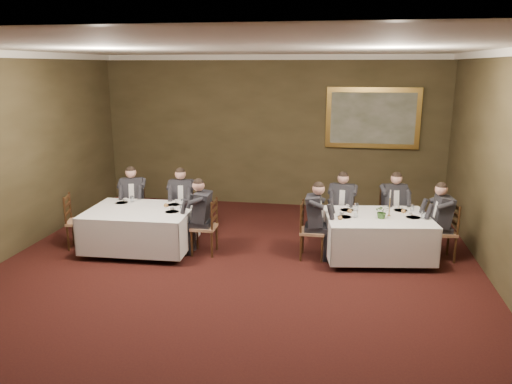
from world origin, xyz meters
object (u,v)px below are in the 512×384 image
(chair_main_backright, at_px, (391,227))
(diner_sec_endright, at_px, (204,226))
(diner_main_backright, at_px, (392,215))
(diner_main_endleft, at_px, (313,230))
(table_second, at_px, (141,226))
(diner_sec_backright, at_px, (182,209))
(chair_main_backleft, at_px, (342,226))
(chair_main_endleft, at_px, (312,242))
(table_main, at_px, (377,234))
(centerpiece, at_px, (382,211))
(diner_main_backleft, at_px, (342,215))
(chair_sec_backleft, at_px, (134,218))
(candlestick, at_px, (390,206))
(chair_sec_endright, at_px, (205,238))
(chair_sec_endleft, at_px, (80,232))
(chair_main_endright, at_px, (442,243))
(diner_main_endright, at_px, (442,231))
(painting, at_px, (373,118))
(diner_sec_backleft, at_px, (134,207))
(chair_sec_backright, at_px, (183,220))

(chair_main_backright, distance_m, diner_sec_endright, 3.56)
(chair_main_backright, height_order, diner_main_backright, diner_main_backright)
(diner_sec_endright, bearing_deg, diner_main_endleft, -88.17)
(table_second, distance_m, diner_main_backright, 4.68)
(diner_sec_backright, relative_size, diner_sec_endright, 1.00)
(chair_main_backleft, bearing_deg, chair_main_endleft, 68.64)
(table_main, distance_m, centerpiece, 0.46)
(table_second, relative_size, diner_main_backleft, 1.42)
(diner_main_endleft, xyz_separation_m, chair_sec_backleft, (-3.60, 0.80, -0.23))
(candlestick, bearing_deg, chair_sec_endright, -174.32)
(chair_sec_endleft, bearing_deg, diner_main_endleft, 76.27)
(diner_main_backright, bearing_deg, chair_main_backleft, -5.92)
(table_main, bearing_deg, diner_main_backleft, 126.27)
(chair_main_endleft, distance_m, chair_sec_backleft, 3.68)
(chair_sec_endright, bearing_deg, diner_main_backleft, -66.86)
(chair_main_backleft, distance_m, chair_sec_endright, 2.63)
(chair_main_backleft, relative_size, diner_sec_backright, 0.74)
(diner_sec_endright, bearing_deg, chair_main_endright, -85.29)
(table_main, distance_m, diner_main_endright, 1.11)
(diner_main_backright, xyz_separation_m, centerpiece, (-0.29, -1.07, 0.38))
(diner_main_backright, relative_size, centerpiece, 5.22)
(diner_main_endright, distance_m, painting, 3.56)
(centerpiece, bearing_deg, chair_sec_endleft, -177.55)
(diner_sec_backright, bearing_deg, diner_main_backright, 174.36)
(chair_main_backright, bearing_deg, chair_main_backleft, -5.22)
(diner_sec_backleft, xyz_separation_m, diner_sec_backright, (1.00, 0.03, 0.00))
(chair_main_backleft, bearing_deg, centerpiece, 130.48)
(diner_sec_backleft, height_order, chair_sec_endright, diner_sec_backleft)
(diner_main_endleft, distance_m, diner_sec_backright, 2.73)
(diner_main_endleft, xyz_separation_m, chair_sec_endleft, (-4.25, -0.18, -0.23))
(diner_main_backleft, distance_m, diner_sec_backleft, 4.10)
(chair_main_backright, bearing_deg, painting, -94.82)
(diner_main_endleft, bearing_deg, chair_sec_endright, -86.58)
(diner_main_backleft, distance_m, diner_main_endright, 1.82)
(diner_sec_backleft, relative_size, diner_sec_endright, 1.00)
(chair_sec_endright, relative_size, painting, 0.48)
(diner_main_backright, height_order, diner_sec_backleft, same)
(chair_main_backright, height_order, diner_main_endleft, diner_main_endleft)
(chair_sec_endleft, bearing_deg, diner_main_backleft, 87.58)
(diner_main_endright, bearing_deg, diner_main_endleft, 92.17)
(chair_main_backright, bearing_deg, centerpiece, 61.63)
(diner_main_backright, xyz_separation_m, diner_sec_backleft, (-5.04, -0.33, 0.00))
(chair_sec_backright, bearing_deg, diner_sec_backright, 90.00)
(diner_main_backright, height_order, chair_sec_backright, diner_main_backright)
(diner_main_endright, height_order, diner_sec_endright, same)
(diner_main_backleft, relative_size, centerpiece, 5.22)
(chair_main_backright, bearing_deg, chair_sec_backright, -9.41)
(diner_sec_backright, relative_size, candlestick, 2.86)
(chair_sec_endright, distance_m, painting, 4.89)
(diner_main_backleft, bearing_deg, diner_sec_backleft, 8.49)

